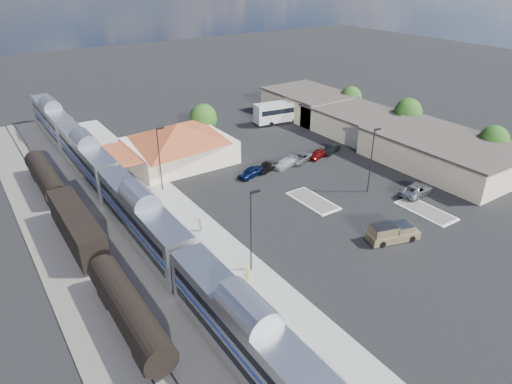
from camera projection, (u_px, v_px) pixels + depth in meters
ground at (299, 216)px, 56.20m from camera, size 280.00×280.00×0.00m
railbed at (109, 238)px, 51.60m from camera, size 16.00×100.00×0.12m
platform at (189, 223)px, 54.60m from camera, size 5.50×92.00×0.18m
passenger_train at (142, 221)px, 49.49m from camera, size 3.00×104.00×5.55m
freight_cars at (77, 228)px, 50.00m from camera, size 2.80×46.00×4.00m
station_depot at (179, 143)px, 70.26m from camera, size 18.35×12.24×6.20m
buildings_east at (373, 127)px, 79.73m from camera, size 14.40×51.40×4.80m
traffic_island_south at (313, 201)px, 59.63m from camera, size 3.30×7.50×0.21m
traffic_island_north at (426, 211)px, 57.23m from camera, size 3.30×7.50×0.21m
lamp_plat_s at (252, 225)px, 43.91m from camera, size 1.08×0.25×9.00m
lamp_plat_n at (160, 154)px, 60.18m from camera, size 1.08×0.25×9.00m
lamp_lot at (372, 155)px, 59.84m from camera, size 1.08×0.25×9.00m
tree_east_a at (493, 142)px, 68.47m from camera, size 4.56×4.56×6.42m
tree_east_b at (408, 113)px, 80.16m from camera, size 4.94×4.94×6.96m
tree_east_c at (351, 98)px, 90.72m from camera, size 4.41×4.41×6.21m
tree_depot at (203, 119)px, 78.08m from camera, size 4.71×4.71×6.63m
pickup_truck at (393, 233)px, 50.95m from camera, size 6.23×3.72×2.03m
suv at (416, 190)px, 60.96m from camera, size 5.89×3.34×1.55m
coach_bus at (286, 110)px, 88.27m from camera, size 12.93×4.56×4.06m
person_a at (248, 272)px, 44.17m from camera, size 0.51×0.73×1.89m
person_b at (200, 225)px, 52.35m from camera, size 0.66×0.83×1.68m
parked_car_a at (250, 172)px, 66.19m from camera, size 4.52×2.73×1.44m
parked_car_b at (267, 167)px, 68.03m from camera, size 4.28×2.42×1.34m
parked_car_c at (285, 163)px, 69.42m from camera, size 4.74×2.85×1.29m
parked_car_d at (300, 158)px, 71.24m from camera, size 5.13×3.68×1.30m
parked_car_e at (317, 154)px, 72.61m from camera, size 4.16×2.67×1.32m
parked_car_f at (331, 149)px, 74.42m from camera, size 4.34×2.70×1.35m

